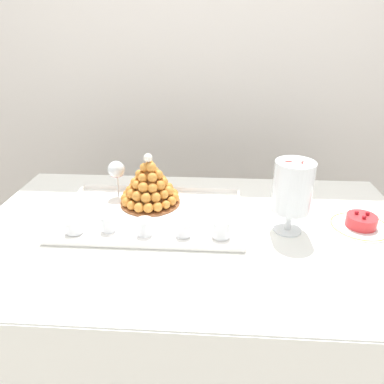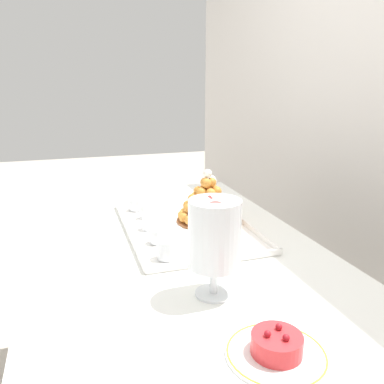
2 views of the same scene
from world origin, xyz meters
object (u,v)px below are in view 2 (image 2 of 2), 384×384
at_px(dessert_cup_left, 137,205).
at_px(fruit_tart_plate, 276,349).
at_px(croquembouche, 207,202).
at_px(dessert_cup_mid_right, 157,237).
at_px(macaron_goblet, 215,235).
at_px(serving_tray, 185,226).
at_px(wine_glass, 209,184).
at_px(dessert_cup_mid_left, 147,212).
at_px(dessert_cup_right, 167,250).
at_px(dessert_cup_centre, 149,223).

relative_size(dessert_cup_left, fruit_tart_plate, 0.29).
bearing_deg(fruit_tart_plate, dessert_cup_left, -173.91).
distance_m(croquembouche, dessert_cup_mid_right, 0.28).
distance_m(dessert_cup_left, dessert_cup_mid_right, 0.37).
bearing_deg(macaron_goblet, dessert_cup_mid_right, -169.40).
xyz_separation_m(serving_tray, wine_glass, (-0.16, 0.15, 0.11)).
height_order(dessert_cup_mid_left, dessert_cup_mid_right, dessert_cup_mid_left).
distance_m(croquembouche, dessert_cup_right, 0.36).
height_order(dessert_cup_mid_left, macaron_goblet, macaron_goblet).
xyz_separation_m(serving_tray, dessert_cup_right, (0.25, -0.13, 0.03)).
relative_size(dessert_cup_left, wine_glass, 0.38).
bearing_deg(croquembouche, wine_glass, 157.61).
relative_size(serving_tray, dessert_cup_mid_left, 12.27).
height_order(dessert_cup_mid_left, dessert_cup_centre, dessert_cup_centre).
distance_m(serving_tray, wine_glass, 0.25).
relative_size(croquembouche, macaron_goblet, 0.90).
bearing_deg(dessert_cup_right, fruit_tart_plate, 11.69).
relative_size(dessert_cup_left, macaron_goblet, 0.23).
distance_m(dessert_cup_mid_left, fruit_tart_plate, 0.87).
bearing_deg(dessert_cup_centre, dessert_cup_left, -179.24).
bearing_deg(croquembouche, macaron_goblet, -17.76).
distance_m(dessert_cup_right, macaron_goblet, 0.27).
bearing_deg(wine_glass, dessert_cup_mid_left, -82.64).
xyz_separation_m(croquembouche, dessert_cup_centre, (0.02, -0.23, -0.05)).
bearing_deg(dessert_cup_right, dessert_cup_centre, -179.83).
bearing_deg(wine_glass, serving_tray, -42.73).
bearing_deg(dessert_cup_centre, fruit_tart_plate, 7.79).
relative_size(croquembouche, dessert_cup_left, 3.95).
xyz_separation_m(croquembouche, fruit_tart_plate, (0.76, -0.13, -0.07)).
distance_m(croquembouche, fruit_tart_plate, 0.77).
height_order(serving_tray, macaron_goblet, macaron_goblet).
bearing_deg(serving_tray, wine_glass, 137.27).
bearing_deg(dessert_cup_mid_right, fruit_tart_plate, 9.44).
bearing_deg(croquembouche, serving_tray, -76.71).
bearing_deg(wine_glass, dessert_cup_centre, -60.51).
distance_m(serving_tray, dessert_cup_mid_right, 0.19).
height_order(dessert_cup_centre, fruit_tart_plate, dessert_cup_centre).
bearing_deg(dessert_cup_mid_left, serving_tray, 42.78).
relative_size(serving_tray, wine_glass, 4.22).
distance_m(croquembouche, wine_glass, 0.16).
height_order(croquembouche, dessert_cup_centre, croquembouche).
distance_m(serving_tray, fruit_tart_plate, 0.74).
bearing_deg(serving_tray, dessert_cup_mid_left, -137.22).
bearing_deg(dessert_cup_left, wine_glass, 74.91).
distance_m(dessert_cup_mid_left, macaron_goblet, 0.62).
bearing_deg(wine_glass, dessert_cup_left, -105.09).
xyz_separation_m(macaron_goblet, wine_glass, (-0.64, 0.22, -0.05)).
bearing_deg(wine_glass, dessert_cup_mid_right, -44.55).
relative_size(dessert_cup_centre, dessert_cup_mid_right, 1.09).
xyz_separation_m(croquembouche, dessert_cup_mid_left, (-0.11, -0.21, -0.05)).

